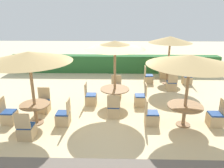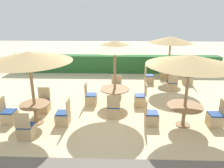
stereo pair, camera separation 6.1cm
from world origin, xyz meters
The scene contains 24 objects.
ground_plane centered at (0.00, 0.00, 0.00)m, with size 40.00×40.00×0.00m, color beige.
hedge_row centered at (0.00, 5.62, 0.53)m, with size 13.00×0.70×1.07m, color #28602D.
parasol_front_right centered at (2.49, -1.07, 2.28)m, with size 2.77×2.77×2.45m.
round_table_front_right centered at (2.49, -1.07, 0.59)m, with size 1.18×1.18×0.73m.
patio_chair_front_right_east centered at (3.57, -1.06, 0.26)m, with size 0.46×0.46×0.93m.
patio_chair_front_right_west centered at (1.40, -1.02, 0.26)m, with size 0.46×0.46×0.93m.
parasol_front_left centered at (-2.60, -1.07, 2.35)m, with size 2.78×2.78×2.52m.
round_table_front_left centered at (-2.60, -1.07, 0.56)m, with size 1.00×1.00×0.72m.
patio_chair_front_left_south centered at (-2.55, -2.02, 0.26)m, with size 0.46×0.46×0.93m.
patio_chair_front_left_east centered at (-1.62, -1.12, 0.26)m, with size 0.46×0.46×0.93m.
patio_chair_front_left_north centered at (-2.64, -0.15, 0.26)m, with size 0.46×0.46×0.93m.
patio_chair_front_left_west centered at (-3.56, -1.08, 0.26)m, with size 0.46×0.46×0.93m.
parasol_back_right centered at (2.88, 3.44, 2.33)m, with size 2.21×2.21×2.50m.
round_table_back_right centered at (2.88, 3.44, 0.60)m, with size 1.13×1.13×0.74m.
patio_chair_back_right_west centered at (1.89, 3.48, 0.26)m, with size 0.46×0.46×0.93m.
patio_chair_back_right_south centered at (2.87, 2.37, 0.26)m, with size 0.46×0.46×0.93m.
patio_chair_back_right_east centered at (3.96, 3.40, 0.26)m, with size 0.46×0.46×0.93m.
patio_chair_back_right_north centered at (2.88, 4.43, 0.26)m, with size 0.46×0.46×0.93m.
parasol_center centered at (0.11, 0.56, 2.48)m, with size 2.35×2.35×2.66m.
round_table_center centered at (0.11, 0.56, 0.58)m, with size 1.18×1.18×0.71m.
patio_chair_center_south centered at (0.09, -0.51, 0.26)m, with size 0.46×0.46×0.93m.
patio_chair_center_east centered at (1.18, 0.55, 0.26)m, with size 0.46×0.46×0.93m.
patio_chair_center_north centered at (0.17, 1.58, 0.26)m, with size 0.46×0.46×0.93m.
patio_chair_center_west centered at (-0.89, 0.59, 0.26)m, with size 0.46×0.46×0.93m.
Camera 1 is at (0.21, -7.80, 3.76)m, focal length 35.00 mm.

